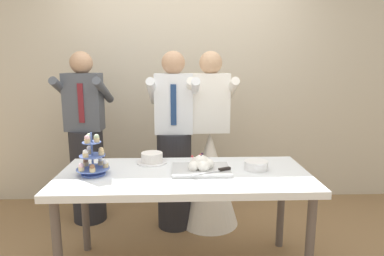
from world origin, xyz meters
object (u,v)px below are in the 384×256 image
(plate_stack, at_px, (256,165))
(person_groom, at_px, (174,151))
(round_cake, at_px, (152,158))
(dessert_table, at_px, (184,183))
(main_cake_tray, at_px, (201,166))
(cupcake_stand, at_px, (93,159))
(person_guest, at_px, (86,147))
(person_bride, at_px, (210,166))

(plate_stack, bearing_deg, person_groom, 132.65)
(plate_stack, distance_m, round_cake, 0.81)
(dessert_table, bearing_deg, main_cake_tray, 13.95)
(round_cake, bearing_deg, cupcake_stand, -145.51)
(main_cake_tray, distance_m, person_groom, 0.73)
(plate_stack, height_order, person_guest, person_guest)
(dessert_table, bearing_deg, round_cake, 134.47)
(main_cake_tray, height_order, person_bride, person_bride)
(main_cake_tray, xyz_separation_m, round_cake, (-0.38, 0.23, -0.00))
(person_groom, bearing_deg, person_bride, 7.32)
(main_cake_tray, distance_m, plate_stack, 0.41)
(round_cake, xyz_separation_m, person_guest, (-0.69, 0.63, -0.07))
(person_bride, bearing_deg, dessert_table, -108.16)
(main_cake_tray, height_order, person_groom, person_groom)
(dessert_table, xyz_separation_m, main_cake_tray, (0.12, 0.03, 0.11))
(cupcake_stand, bearing_deg, plate_stack, 3.52)
(dessert_table, xyz_separation_m, person_groom, (-0.09, 0.73, 0.05))
(cupcake_stand, xyz_separation_m, person_guest, (-0.29, 0.90, -0.14))
(cupcake_stand, xyz_separation_m, main_cake_tray, (0.77, 0.04, -0.07))
(round_cake, height_order, person_guest, person_guest)
(plate_stack, bearing_deg, person_guest, 150.63)
(main_cake_tray, xyz_separation_m, plate_stack, (0.41, 0.03, -0.01))
(plate_stack, relative_size, person_bride, 0.11)
(round_cake, bearing_deg, person_bride, 45.51)
(person_guest, bearing_deg, plate_stack, -29.37)
(main_cake_tray, xyz_separation_m, person_groom, (-0.21, 0.70, -0.07))
(dessert_table, distance_m, person_bride, 0.82)
(dessert_table, height_order, person_bride, person_bride)
(plate_stack, bearing_deg, person_bride, 111.32)
(cupcake_stand, xyz_separation_m, round_cake, (0.39, 0.27, -0.08))
(cupcake_stand, bearing_deg, person_bride, 41.12)
(cupcake_stand, bearing_deg, person_groom, 52.89)
(round_cake, xyz_separation_m, person_groom, (0.17, 0.47, -0.07))
(plate_stack, xyz_separation_m, person_bride, (-0.28, 0.71, -0.23))
(dessert_table, relative_size, person_groom, 1.08)
(dessert_table, bearing_deg, person_guest, 136.63)
(person_bride, distance_m, person_guest, 1.21)
(person_groom, relative_size, person_guest, 1.00)
(round_cake, distance_m, person_bride, 0.76)
(plate_stack, bearing_deg, round_cake, 165.82)
(main_cake_tray, xyz_separation_m, person_bride, (0.13, 0.74, -0.23))
(main_cake_tray, relative_size, person_guest, 0.25)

